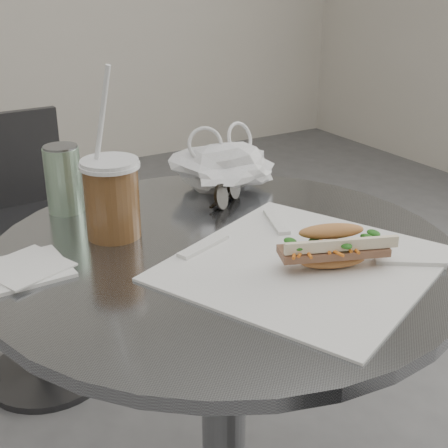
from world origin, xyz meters
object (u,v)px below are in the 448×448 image
iced_coffee (112,197)px  drink_can (63,179)px  cafe_table (224,387)px  banh_mi (332,247)px  chair_far (32,268)px  sunglasses (226,194)px

iced_coffee → drink_can: (-0.03, 0.15, -0.01)m
cafe_table → banh_mi: (0.10, -0.15, 0.31)m
cafe_table → iced_coffee: size_ratio=2.67×
chair_far → iced_coffee: iced_coffee is taller
cafe_table → chair_far: bearing=97.5°
chair_far → banh_mi: bearing=101.2°
cafe_table → iced_coffee: 0.39m
cafe_table → chair_far: size_ratio=0.99×
chair_far → sunglasses: 0.85m
cafe_table → sunglasses: 0.36m
cafe_table → sunglasses: bearing=57.4°
iced_coffee → sunglasses: bearing=7.8°
cafe_table → iced_coffee: bearing=134.0°
drink_can → iced_coffee: bearing=-77.5°
chair_far → drink_can: (-0.05, -0.60, 0.46)m
chair_far → drink_can: drink_can is taller
banh_mi → drink_can: drink_can is taller
chair_far → sunglasses: bearing=106.8°
chair_far → iced_coffee: (-0.02, -0.75, 0.46)m
sunglasses → cafe_table: bearing=-157.7°
banh_mi → iced_coffee: bearing=150.9°
chair_far → cafe_table: bearing=96.8°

